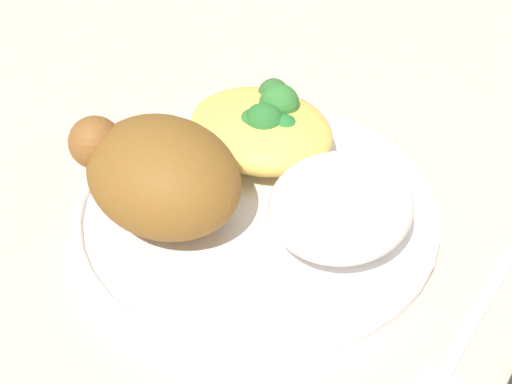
{
  "coord_description": "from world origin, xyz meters",
  "views": [
    {
      "loc": [
        -0.21,
        0.28,
        0.33
      ],
      "look_at": [
        0.0,
        0.0,
        0.02
      ],
      "focal_mm": 49.39,
      "sensor_mm": 36.0,
      "label": 1
    }
  ],
  "objects_px": {
    "rice_pile": "(341,206)",
    "fork": "(464,337)",
    "plate": "(256,211)",
    "roasted_chicken": "(159,174)",
    "mac_cheese_with_broccoli": "(262,127)"
  },
  "relations": [
    {
      "from": "rice_pile",
      "to": "fork",
      "type": "height_order",
      "value": "rice_pile"
    },
    {
      "from": "plate",
      "to": "roasted_chicken",
      "type": "distance_m",
      "value": 0.07
    },
    {
      "from": "mac_cheese_with_broccoli",
      "to": "plate",
      "type": "bearing_deg",
      "value": 122.62
    },
    {
      "from": "roasted_chicken",
      "to": "mac_cheese_with_broccoli",
      "type": "bearing_deg",
      "value": -95.3
    },
    {
      "from": "rice_pile",
      "to": "fork",
      "type": "xyz_separation_m",
      "value": [
        -0.1,
        0.02,
        -0.03
      ]
    },
    {
      "from": "roasted_chicken",
      "to": "fork",
      "type": "bearing_deg",
      "value": -169.2
    },
    {
      "from": "plate",
      "to": "mac_cheese_with_broccoli",
      "type": "relative_size",
      "value": 2.27
    },
    {
      "from": "roasted_chicken",
      "to": "rice_pile",
      "type": "relative_size",
      "value": 1.18
    },
    {
      "from": "rice_pile",
      "to": "fork",
      "type": "relative_size",
      "value": 0.67
    },
    {
      "from": "plate",
      "to": "mac_cheese_with_broccoli",
      "type": "distance_m",
      "value": 0.06
    },
    {
      "from": "mac_cheese_with_broccoli",
      "to": "fork",
      "type": "xyz_separation_m",
      "value": [
        -0.19,
        0.06,
        -0.03
      ]
    },
    {
      "from": "mac_cheese_with_broccoli",
      "to": "rice_pile",
      "type": "bearing_deg",
      "value": 156.11
    },
    {
      "from": "rice_pile",
      "to": "mac_cheese_with_broccoli",
      "type": "relative_size",
      "value": 0.89
    },
    {
      "from": "plate",
      "to": "rice_pile",
      "type": "height_order",
      "value": "rice_pile"
    },
    {
      "from": "plate",
      "to": "roasted_chicken",
      "type": "bearing_deg",
      "value": 48.27
    }
  ]
}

